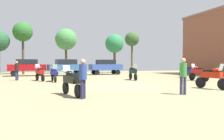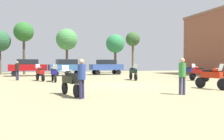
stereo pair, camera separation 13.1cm
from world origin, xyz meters
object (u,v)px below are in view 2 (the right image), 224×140
Objects in this scene: motorcycle_1 at (212,77)px; car_2 at (106,66)px; motorcycle_5 at (70,81)px; person_1 at (17,69)px; tree_3 at (115,44)px; person_3 at (82,76)px; motorcycle_7 at (54,73)px; motorcycle_2 at (40,73)px; car_3 at (67,66)px; tree_2 at (67,40)px; motorcycle_3 at (133,72)px; car_1 at (27,66)px; tree_5 at (24,32)px; motorcycle_4 at (199,72)px; person_2 at (182,73)px; motorcycle_6 at (187,71)px; tree_8 at (133,40)px.

car_2 is at bearing -102.64° from motorcycle_1.
motorcycle_5 is 11.61m from person_1.
tree_3 is (1.46, 22.14, 3.73)m from motorcycle_1.
tree_3 reaches higher than person_3.
motorcycle_2 is at bearing -55.60° from motorcycle_7.
motorcycle_7 is 1.29× the size of person_1.
car_3 reaches higher than person_1.
tree_2 reaches higher than motorcycle_5.
motorcycle_2 is at bearing -6.31° from motorcycle_3.
tree_2 is (2.36, 24.90, 4.01)m from person_3.
car_3 is at bearing -107.84° from car_1.
motorcycle_4 is at bearing -48.69° from tree_5.
tree_3 is (7.90, 4.76, 3.30)m from car_3.
motorcycle_7 is 1.28× the size of person_3.
tree_2 reaches higher than person_2.
car_1 is 13.47m from tree_3.
motorcycle_4 is 4.27m from motorcycle_6.
person_1 is at bearing -10.06° from motorcycle_3.
person_1 is at bearing 134.42° from motorcycle_2.
car_3 is at bearing 70.22° from motorcycle_5.
motorcycle_3 is 9.90m from person_2.
tree_5 reaches higher than tree_2.
person_3 is at bearing -156.14° from person_2.
car_1 is (-14.47, 12.78, 0.44)m from motorcycle_4.
person_3 is (-11.49, -6.80, 0.28)m from motorcycle_4.
car_2 is 8.17m from tree_8.
motorcycle_2 is 8.15m from car_3.
motorcycle_6 is at bearing -164.58° from motorcycle_3.
motorcycle_6 is 17.00m from person_3.
car_2 is 13.01m from person_1.
car_1 is 1.02× the size of car_2.
tree_5 is at bearing 177.91° from tree_3.
tree_3 is at bearing -79.61° from car_1.
tree_2 is at bearing -92.23° from motorcycle_1.
motorcycle_6 is at bearing -52.63° from tree_2.
car_2 is 2.46× the size of person_2.
person_1 is (-16.75, 1.61, 0.29)m from motorcycle_6.
tree_3 is (11.11, 12.24, 3.76)m from motorcycle_2.
motorcycle_2 is at bearing 146.27° from person_2.
motorcycle_4 is at bearing 12.00° from motorcycle_5.
tree_3 is 0.83× the size of tree_5.
tree_8 reaches higher than motorcycle_3.
motorcycle_6 is at bearing 179.33° from motorcycle_7.
motorcycle_6 is 1.22× the size of person_2.
tree_2 is at bearing 9.22° from tree_5.
motorcycle_2 is 14.82m from motorcycle_6.
motorcycle_2 is 0.33× the size of tree_2.
motorcycle_6 is at bearing -125.62° from car_1.
tree_3 is (7.13, -1.44, -0.55)m from tree_2.
motorcycle_6 is 0.31× the size of tree_5.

